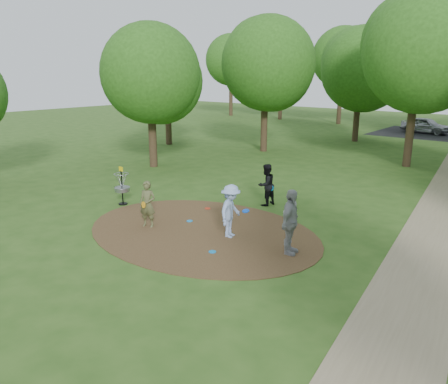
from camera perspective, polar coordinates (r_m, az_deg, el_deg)
The scene contains 13 objects.
ground at distance 14.64m, azimuth -2.98°, elevation -5.13°, with size 100.00×100.00×0.00m, color #2D5119.
dirt_clearing at distance 14.63m, azimuth -2.98°, elevation -5.09°, with size 8.40×8.40×0.02m, color #47301C.
footpath at distance 13.45m, azimuth 24.63°, elevation -8.47°, with size 2.00×40.00×0.01m, color #8C7A5B.
player_observer_with_disc at distance 15.01m, azimuth -9.95°, elevation -1.59°, with size 0.68×0.57×1.61m.
player_throwing_with_disc at distance 13.85m, azimuth 0.90°, elevation -2.52°, with size 1.18×1.24×1.73m.
player_walking_with_disc at distance 17.28m, azimuth 5.52°, elevation 0.95°, with size 0.74×0.90×1.67m.
player_waiting_with_disc at distance 12.67m, azimuth 8.65°, elevation -3.93°, with size 0.70×1.21×1.94m.
disc_ground_cyan at distance 15.55m, azimuth -4.52°, elevation -3.79°, with size 0.22×0.22×0.02m, color #1B8BDB.
disc_ground_blue at distance 12.94m, azimuth -1.53°, elevation -7.80°, with size 0.22×0.22×0.02m, color #0C81D5.
disc_ground_red at distance 16.92m, azimuth -2.16°, elevation -2.15°, with size 0.22×0.22×0.02m, color red.
car_left at distance 41.81m, azimuth 24.84°, elevation 7.91°, with size 1.61×4.00×1.36m, color #929498.
disc_golf_basket at distance 17.76m, azimuth -13.21°, elevation 1.14°, with size 0.63×0.63×1.54m.
tree_ring at distance 22.27m, azimuth 22.64°, elevation 14.67°, with size 37.32×45.48×9.12m.
Camera 1 is at (9.23, -10.14, 5.13)m, focal length 35.00 mm.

